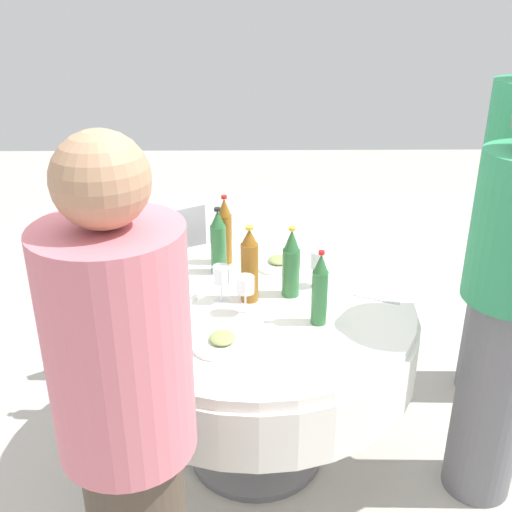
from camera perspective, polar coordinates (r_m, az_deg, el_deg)
ground_plane at (r=2.77m, az=0.00°, el=-17.85°), size 10.00×10.00×0.00m
dining_table at (r=2.41m, az=0.00°, el=-7.52°), size 1.23×1.23×0.74m
bottle_amber_mid at (r=2.29m, az=-0.61°, el=-0.96°), size 0.07×0.07×0.30m
bottle_green_east at (r=2.51m, az=-3.53°, el=1.23°), size 0.06×0.06×0.29m
bottle_green_south at (r=2.15m, az=5.96°, el=-3.19°), size 0.06×0.06×0.28m
bottle_amber_far at (r=2.60m, az=-2.93°, el=2.24°), size 0.06×0.06×0.30m
bottle_dark_green_outer at (r=2.53m, az=-10.60°, el=1.09°), size 0.07×0.07×0.29m
bottle_green_north at (r=2.33m, az=3.29°, el=-0.77°), size 0.07×0.07×0.28m
wine_glass_far at (r=2.21m, az=-1.01°, el=-2.89°), size 0.07×0.07×0.15m
wine_glass_outer at (r=2.41m, az=5.89°, el=-0.47°), size 0.07×0.07×0.15m
wine_glass_north at (r=2.29m, az=-3.27°, el=-1.90°), size 0.06×0.06×0.15m
plate_front at (r=2.62m, az=2.11°, el=-0.64°), size 0.22×0.22×0.04m
plate_right at (r=2.40m, az=-8.52°, el=-3.60°), size 0.26×0.26×0.02m
plate_near at (r=2.08m, az=-3.15°, el=-7.94°), size 0.22×0.22×0.04m
spoon_east at (r=2.40m, az=11.12°, el=-3.94°), size 0.09×0.17×0.00m
person_mid at (r=2.32m, az=22.49°, el=-4.39°), size 0.34×0.34×1.57m
person_east at (r=1.62m, az=-11.78°, el=-15.77°), size 0.34×0.34×1.60m
person_south at (r=2.92m, az=22.76°, el=2.97°), size 0.34×0.34×1.69m
chair_north at (r=3.11m, az=-8.86°, el=-1.40°), size 0.55×0.55×0.87m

